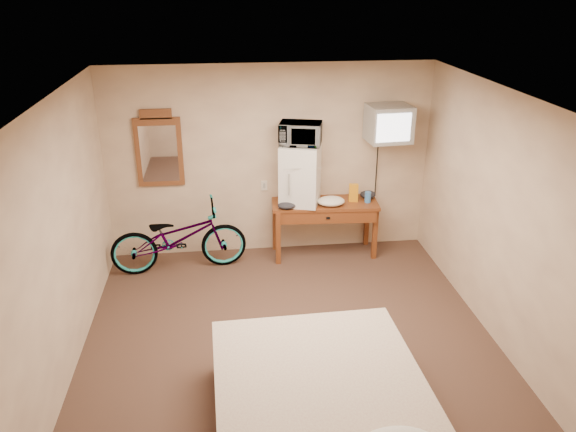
{
  "coord_description": "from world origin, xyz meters",
  "views": [
    {
      "loc": [
        -0.59,
        -4.66,
        3.46
      ],
      "look_at": [
        0.07,
        0.88,
        1.07
      ],
      "focal_mm": 35.0,
      "sensor_mm": 36.0,
      "label": 1
    }
  ],
  "objects_px": {
    "crt_television": "(389,123)",
    "wall_mirror": "(159,149)",
    "bed": "(325,423)",
    "desk": "(325,211)",
    "bicycle": "(179,237)",
    "mini_fridge": "(300,174)",
    "microwave": "(300,134)",
    "blue_cup": "(368,197)"
  },
  "relations": [
    {
      "from": "wall_mirror",
      "to": "desk",
      "type": "bearing_deg",
      "value": -7.46
    },
    {
      "from": "mini_fridge",
      "to": "blue_cup",
      "type": "bearing_deg",
      "value": -5.39
    },
    {
      "from": "microwave",
      "to": "bicycle",
      "type": "xyz_separation_m",
      "value": [
        -1.56,
        -0.22,
        -1.23
      ]
    },
    {
      "from": "microwave",
      "to": "bicycle",
      "type": "relative_size",
      "value": 0.3
    },
    {
      "from": "crt_television",
      "to": "bicycle",
      "type": "distance_m",
      "value": 2.99
    },
    {
      "from": "desk",
      "to": "crt_television",
      "type": "xyz_separation_m",
      "value": [
        0.78,
        0.02,
        1.14
      ]
    },
    {
      "from": "blue_cup",
      "to": "wall_mirror",
      "type": "bearing_deg",
      "value": 173.33
    },
    {
      "from": "bicycle",
      "to": "desk",
      "type": "bearing_deg",
      "value": -90.77
    },
    {
      "from": "crt_television",
      "to": "wall_mirror",
      "type": "distance_m",
      "value": 2.89
    },
    {
      "from": "bicycle",
      "to": "bed",
      "type": "height_order",
      "value": "bed"
    },
    {
      "from": "desk",
      "to": "microwave",
      "type": "bearing_deg",
      "value": 171.74
    },
    {
      "from": "desk",
      "to": "mini_fridge",
      "type": "xyz_separation_m",
      "value": [
        -0.33,
        0.05,
        0.51
      ]
    },
    {
      "from": "crt_television",
      "to": "mini_fridge",
      "type": "bearing_deg",
      "value": 178.64
    },
    {
      "from": "microwave",
      "to": "desk",
      "type": "bearing_deg",
      "value": 6.73
    },
    {
      "from": "desk",
      "to": "blue_cup",
      "type": "height_order",
      "value": "blue_cup"
    },
    {
      "from": "desk",
      "to": "bicycle",
      "type": "xyz_separation_m",
      "value": [
        -1.89,
        -0.18,
        -0.19
      ]
    },
    {
      "from": "blue_cup",
      "to": "crt_television",
      "type": "height_order",
      "value": "crt_television"
    },
    {
      "from": "desk",
      "to": "bicycle",
      "type": "relative_size",
      "value": 0.83
    },
    {
      "from": "mini_fridge",
      "to": "crt_television",
      "type": "xyz_separation_m",
      "value": [
        1.11,
        -0.03,
        0.63
      ]
    },
    {
      "from": "desk",
      "to": "mini_fridge",
      "type": "height_order",
      "value": "mini_fridge"
    },
    {
      "from": "blue_cup",
      "to": "crt_television",
      "type": "xyz_separation_m",
      "value": [
        0.23,
        0.06,
        0.95
      ]
    },
    {
      "from": "microwave",
      "to": "bed",
      "type": "bearing_deg",
      "value": -79.57
    },
    {
      "from": "crt_television",
      "to": "bed",
      "type": "height_order",
      "value": "crt_television"
    },
    {
      "from": "desk",
      "to": "crt_television",
      "type": "distance_m",
      "value": 1.38
    },
    {
      "from": "desk",
      "to": "mini_fridge",
      "type": "distance_m",
      "value": 0.61
    },
    {
      "from": "bicycle",
      "to": "bed",
      "type": "relative_size",
      "value": 0.75
    },
    {
      "from": "microwave",
      "to": "mini_fridge",
      "type": "bearing_deg",
      "value": -108.7
    },
    {
      "from": "desk",
      "to": "wall_mirror",
      "type": "distance_m",
      "value": 2.26
    },
    {
      "from": "microwave",
      "to": "blue_cup",
      "type": "relative_size",
      "value": 3.61
    },
    {
      "from": "microwave",
      "to": "blue_cup",
      "type": "bearing_deg",
      "value": 9.59
    },
    {
      "from": "microwave",
      "to": "crt_television",
      "type": "bearing_deg",
      "value": 13.63
    },
    {
      "from": "desk",
      "to": "bicycle",
      "type": "bearing_deg",
      "value": -174.67
    },
    {
      "from": "bed",
      "to": "crt_television",
      "type": "bearing_deg",
      "value": 67.88
    },
    {
      "from": "bicycle",
      "to": "crt_television",
      "type": "bearing_deg",
      "value": -91.87
    },
    {
      "from": "crt_television",
      "to": "bed",
      "type": "relative_size",
      "value": 0.27
    },
    {
      "from": "desk",
      "to": "microwave",
      "type": "xyz_separation_m",
      "value": [
        -0.33,
        0.05,
        1.04
      ]
    },
    {
      "from": "bicycle",
      "to": "mini_fridge",
      "type": "bearing_deg",
      "value": -87.96
    },
    {
      "from": "blue_cup",
      "to": "crt_television",
      "type": "distance_m",
      "value": 0.98
    },
    {
      "from": "bicycle",
      "to": "blue_cup",
      "type": "bearing_deg",
      "value": -92.81
    },
    {
      "from": "crt_television",
      "to": "wall_mirror",
      "type": "bearing_deg",
      "value": 174.97
    },
    {
      "from": "microwave",
      "to": "bicycle",
      "type": "bearing_deg",
      "value": -156.86
    },
    {
      "from": "crt_television",
      "to": "bed",
      "type": "bearing_deg",
      "value": -112.12
    }
  ]
}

